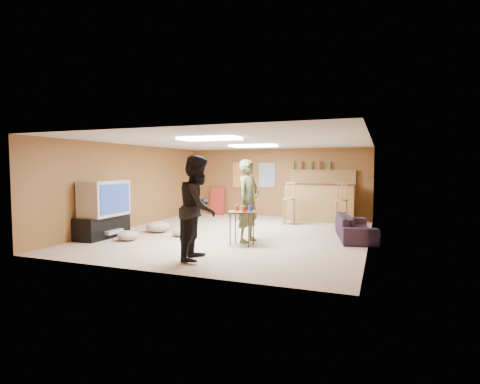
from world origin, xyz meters
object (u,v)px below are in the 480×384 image
(bar_counter, at_px, (320,203))
(sofa, at_px, (355,227))
(tray_table, at_px, (242,228))
(tv_body, at_px, (104,198))
(person_olive, at_px, (248,201))
(person_black, at_px, (198,208))

(bar_counter, height_order, sofa, bar_counter)
(sofa, xyz_separation_m, tray_table, (-2.12, -1.57, 0.08))
(tv_body, distance_m, person_olive, 3.30)
(sofa, height_order, tray_table, tray_table)
(tray_table, bearing_deg, bar_counter, 77.47)
(person_olive, bearing_deg, tv_body, 116.75)
(sofa, relative_size, tray_table, 2.61)
(bar_counter, bearing_deg, sofa, -65.08)
(person_olive, height_order, sofa, person_olive)
(person_olive, xyz_separation_m, sofa, (2.13, 1.14, -0.62))
(person_black, bearing_deg, tray_table, -23.76)
(person_olive, height_order, tray_table, person_olive)
(person_olive, relative_size, sofa, 0.96)
(tv_body, xyz_separation_m, tray_table, (3.23, 0.30, -0.55))
(bar_counter, distance_m, person_black, 5.62)
(tv_body, distance_m, bar_counter, 6.09)
(person_olive, xyz_separation_m, tray_table, (0.01, -0.43, -0.53))
(tv_body, height_order, person_olive, person_olive)
(bar_counter, height_order, tray_table, bar_counter)
(person_black, distance_m, sofa, 3.84)
(person_black, bearing_deg, tv_body, 60.31)
(bar_counter, relative_size, tray_table, 2.83)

